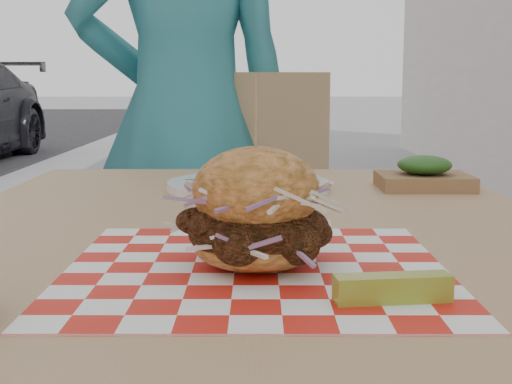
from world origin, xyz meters
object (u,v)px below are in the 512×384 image
(diner, at_px, (185,119))
(patio_chair, at_px, (249,225))
(patio_table, at_px, (246,294))
(sandwich, at_px, (256,216))

(diner, relative_size, patio_chair, 1.74)
(patio_table, bearing_deg, sandwich, -85.85)
(diner, bearing_deg, sandwich, 87.06)
(diner, xyz_separation_m, patio_table, (0.18, -1.07, -0.16))
(diner, bearing_deg, patio_chair, 146.76)
(patio_chair, bearing_deg, diner, 153.72)
(patio_table, distance_m, patio_chair, 1.01)
(patio_chair, bearing_deg, sandwich, -93.71)
(patio_table, relative_size, sandwich, 6.61)
(diner, height_order, sandwich, diner)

